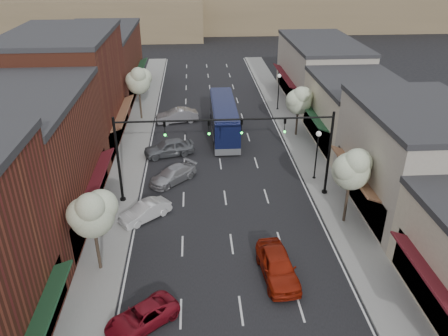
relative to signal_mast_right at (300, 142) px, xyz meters
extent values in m
plane|color=black|center=(-5.62, -8.00, -4.62)|extent=(160.00, 160.00, 0.00)
cube|color=gray|center=(-14.02, 10.50, -4.55)|extent=(2.80, 73.00, 0.15)
cube|color=gray|center=(2.78, 10.50, -4.55)|extent=(2.80, 73.00, 0.15)
cube|color=gray|center=(-12.62, 10.50, -4.55)|extent=(0.25, 73.00, 0.17)
cube|color=gray|center=(1.38, 10.50, -4.55)|extent=(0.25, 73.00, 0.17)
cube|color=brown|center=(-19.92, -2.00, -0.12)|extent=(9.00, 14.00, 9.00)
cube|color=#2D2D30|center=(-19.92, -2.00, 4.58)|extent=(9.20, 14.10, 0.40)
cube|color=black|center=(-15.72, -2.00, -3.02)|extent=(0.60, 11.90, 2.60)
cube|color=#59141C|center=(-14.92, -2.00, -1.52)|extent=(1.07, 9.80, 0.49)
cube|color=brown|center=(-19.92, 12.00, 0.63)|extent=(9.00, 14.00, 10.50)
cube|color=#2D2D30|center=(-19.92, 12.00, 6.08)|extent=(9.20, 14.10, 0.40)
cube|color=black|center=(-15.72, 12.00, -3.02)|extent=(0.60, 11.90, 2.60)
cube|color=#8D5E40|center=(-14.92, 12.00, -1.52)|extent=(1.07, 9.80, 0.49)
cube|color=brown|center=(-19.92, 28.00, -0.62)|extent=(9.00, 18.00, 8.00)
cube|color=#2D2D30|center=(-19.92, 28.00, 3.58)|extent=(9.20, 18.10, 0.40)
cube|color=black|center=(-15.72, 28.00, -3.02)|extent=(0.60, 15.30, 2.60)
cube|color=#1B4528|center=(-14.92, 28.00, -1.52)|extent=(1.07, 12.60, 0.49)
cube|color=black|center=(4.48, -14.00, -3.02)|extent=(0.60, 10.20, 2.60)
cube|color=#59141C|center=(3.68, -14.00, -1.52)|extent=(1.07, 8.40, 0.49)
cube|color=#AFA596|center=(8.18, -2.00, -0.87)|extent=(8.00, 12.00, 7.50)
cube|color=#2D2D30|center=(8.18, -2.00, 3.08)|extent=(8.20, 12.10, 0.40)
cube|color=black|center=(4.48, -2.00, -3.02)|extent=(0.60, 10.20, 2.60)
cube|color=#8D5E40|center=(3.68, -2.00, -1.52)|extent=(1.07, 8.40, 0.49)
cube|color=beige|center=(8.18, 10.00, -1.62)|extent=(8.00, 12.00, 6.00)
cube|color=#2D2D30|center=(8.18, 10.00, 1.58)|extent=(8.20, 12.10, 0.40)
cube|color=black|center=(4.48, 10.00, -3.02)|extent=(0.60, 10.20, 2.60)
cube|color=#1B4528|center=(3.68, 10.00, -1.52)|extent=(1.07, 8.40, 0.49)
cube|color=#AFA596|center=(8.18, 24.00, -1.12)|extent=(8.00, 16.00, 7.00)
cube|color=#2D2D30|center=(8.18, 24.00, 2.58)|extent=(8.20, 16.10, 0.40)
cube|color=black|center=(4.48, 24.00, -3.02)|extent=(0.60, 13.60, 2.60)
cube|color=#59141C|center=(3.68, 24.00, -1.52)|extent=(1.07, 11.20, 0.49)
cube|color=#7A6647|center=(-5.62, 82.00, 1.38)|extent=(120.00, 30.00, 12.00)
cube|color=#7A6647|center=(-30.62, 70.00, -0.62)|extent=(50.00, 20.00, 8.00)
cylinder|color=black|center=(2.38, 0.00, -4.47)|extent=(0.44, 0.44, 0.30)
cylinder|color=black|center=(2.38, 0.00, -1.12)|extent=(0.20, 0.20, 7.00)
cylinder|color=black|center=(-1.62, 0.00, 1.98)|extent=(8.00, 0.14, 0.14)
imported|color=black|center=(-1.22, 0.00, 1.38)|extent=(0.18, 0.46, 1.10)
sphere|color=#19E533|center=(-1.22, -0.12, 0.96)|extent=(0.18, 0.18, 0.18)
imported|color=black|center=(-4.42, 0.00, 1.38)|extent=(0.18, 0.46, 1.10)
sphere|color=#19E533|center=(-4.42, -0.12, 0.96)|extent=(0.18, 0.18, 0.18)
cylinder|color=black|center=(-13.62, 0.00, -4.47)|extent=(0.44, 0.44, 0.30)
cylinder|color=black|center=(-13.62, 0.00, -1.12)|extent=(0.20, 0.20, 7.00)
cylinder|color=black|center=(-9.62, 0.00, 1.98)|extent=(8.00, 0.14, 0.14)
imported|color=black|center=(-10.02, 0.00, 1.38)|extent=(0.18, 0.46, 1.10)
sphere|color=#19E533|center=(-10.02, -0.12, 0.96)|extent=(0.18, 0.18, 0.18)
imported|color=black|center=(-6.82, 0.00, 1.38)|extent=(0.18, 0.46, 1.10)
sphere|color=#19E533|center=(-6.82, -0.12, 0.96)|extent=(0.18, 0.18, 0.18)
cylinder|color=#47382B|center=(2.68, -4.00, -2.77)|extent=(0.20, 0.20, 3.71)
sphere|color=#AAC295|center=(2.68, -4.00, -0.45)|extent=(2.60, 2.60, 2.60)
sphere|color=#AAC295|center=(3.18, -3.70, 0.02)|extent=(2.00, 2.00, 2.00)
sphere|color=#AAC295|center=(2.28, -4.30, -0.10)|extent=(1.90, 1.90, 1.90)
sphere|color=#AAC295|center=(2.78, -4.50, 0.48)|extent=(1.70, 1.70, 1.70)
cylinder|color=#47382B|center=(2.68, 12.00, -2.96)|extent=(0.20, 0.20, 3.33)
sphere|color=#AAC295|center=(2.68, 12.00, -0.88)|extent=(2.60, 2.60, 2.60)
sphere|color=#AAC295|center=(3.18, 12.30, -0.46)|extent=(2.00, 2.00, 2.00)
sphere|color=#AAC295|center=(2.28, 11.70, -0.57)|extent=(1.90, 1.90, 1.90)
sphere|color=#AAC295|center=(2.78, 11.50, -0.05)|extent=(1.70, 1.70, 1.70)
cylinder|color=#47382B|center=(-13.92, -8.00, -2.86)|extent=(0.20, 0.20, 3.52)
sphere|color=#AAC295|center=(-13.92, -8.00, -0.66)|extent=(2.60, 2.60, 2.60)
sphere|color=#AAC295|center=(-13.42, -7.70, -0.22)|extent=(2.00, 2.00, 2.00)
sphere|color=#AAC295|center=(-14.32, -8.30, -0.33)|extent=(1.90, 1.90, 1.90)
sphere|color=#AAC295|center=(-13.82, -8.50, 0.22)|extent=(1.70, 1.70, 1.70)
cylinder|color=#47382B|center=(-13.92, 18.00, -2.70)|extent=(0.20, 0.20, 3.84)
sphere|color=#AAC295|center=(-13.92, 18.00, -0.30)|extent=(2.60, 2.60, 2.60)
sphere|color=#AAC295|center=(-13.42, 18.30, 0.18)|extent=(2.00, 2.00, 2.00)
sphere|color=#AAC295|center=(-14.32, 17.70, 0.06)|extent=(1.90, 1.90, 1.90)
sphere|color=#AAC295|center=(-13.82, 17.50, 0.66)|extent=(1.70, 1.70, 1.70)
cylinder|color=black|center=(2.18, 2.50, -4.52)|extent=(0.28, 0.28, 0.20)
cylinder|color=black|center=(2.18, 2.50, -2.62)|extent=(0.12, 0.12, 4.00)
sphere|color=white|center=(2.18, 2.50, -0.40)|extent=(0.44, 0.44, 0.44)
cylinder|color=black|center=(2.18, 20.00, -4.52)|extent=(0.28, 0.28, 0.20)
cylinder|color=black|center=(2.18, 20.00, -2.62)|extent=(0.12, 0.12, 4.00)
sphere|color=white|center=(2.18, 20.00, -0.40)|extent=(0.44, 0.44, 0.44)
cube|color=#0D1337|center=(-4.82, 12.99, -2.75)|extent=(2.46, 11.27, 2.84)
cube|color=#595B60|center=(-4.82, 12.99, -4.11)|extent=(2.48, 11.29, 0.66)
cube|color=black|center=(-4.82, 12.99, -2.37)|extent=(2.52, 10.37, 1.03)
cube|color=#0D1337|center=(-4.82, 12.99, -1.28)|extent=(2.26, 10.82, 0.23)
cube|color=black|center=(-4.83, 7.41, -2.18)|extent=(1.95, 0.08, 1.13)
cylinder|color=black|center=(-5.93, 9.05, -4.13)|extent=(0.30, 0.98, 0.98)
cylinder|color=black|center=(-3.72, 9.05, -4.13)|extent=(0.30, 0.98, 0.98)
cylinder|color=black|center=(-5.92, 16.56, -4.13)|extent=(0.30, 0.98, 0.98)
cylinder|color=black|center=(-3.71, 16.56, -4.13)|extent=(0.30, 0.98, 0.98)
cylinder|color=black|center=(-5.93, 15.25, -4.13)|extent=(0.30, 0.98, 0.98)
cylinder|color=black|center=(-3.71, 15.25, -4.13)|extent=(0.30, 0.98, 0.98)
imported|color=maroon|center=(-3.16, -9.38, -3.80)|extent=(2.34, 4.95, 1.64)
imported|color=maroon|center=(-10.92, -12.64, -4.07)|extent=(4.29, 3.93, 1.11)
imported|color=silver|center=(-11.64, -2.55, -3.98)|extent=(3.87, 3.52, 1.28)
imported|color=#A1A2A6|center=(-9.82, 2.97, -3.98)|extent=(4.45, 4.39, 1.29)
imported|color=slate|center=(-10.36, 8.18, -3.82)|extent=(5.03, 3.06, 1.60)
imported|color=#A7A6AB|center=(-9.82, 16.83, -3.86)|extent=(4.88, 2.49, 1.53)
camera|label=1|loc=(-7.79, -29.61, 13.34)|focal=35.00mm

